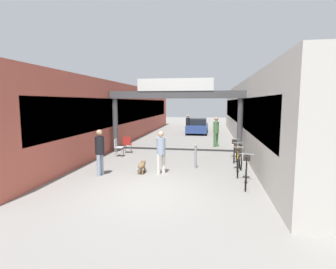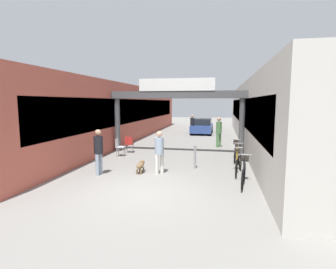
# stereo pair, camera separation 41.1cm
# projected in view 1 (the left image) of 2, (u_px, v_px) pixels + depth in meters

# --- Properties ---
(ground_plane) EXTENTS (80.00, 80.00, 0.00)m
(ground_plane) POSITION_uv_depth(u_px,v_px,m) (147.00, 192.00, 8.00)
(ground_plane) COLOR gray
(storefront_left) EXTENTS (3.00, 26.00, 3.91)m
(storefront_left) POSITION_uv_depth(u_px,v_px,m) (116.00, 113.00, 19.36)
(storefront_left) COLOR #B25142
(storefront_left) RESTS_ON ground_plane
(storefront_right) EXTENTS (3.00, 26.00, 3.91)m
(storefront_right) POSITION_uv_depth(u_px,v_px,m) (259.00, 114.00, 17.70)
(storefront_right) COLOR beige
(storefront_right) RESTS_ON ground_plane
(arcade_sign_gateway) EXTENTS (7.40, 0.47, 3.96)m
(arcade_sign_gateway) POSITION_uv_depth(u_px,v_px,m) (175.00, 101.00, 13.76)
(arcade_sign_gateway) COLOR #4C4C4F
(arcade_sign_gateway) RESTS_ON ground_plane
(pedestrian_with_dog) EXTENTS (0.48, 0.48, 1.65)m
(pedestrian_with_dog) POSITION_uv_depth(u_px,v_px,m) (161.00, 150.00, 9.98)
(pedestrian_with_dog) COLOR silver
(pedestrian_with_dog) RESTS_ON ground_plane
(pedestrian_companion) EXTENTS (0.36, 0.39, 1.73)m
(pedestrian_companion) POSITION_uv_depth(u_px,v_px,m) (100.00, 149.00, 9.75)
(pedestrian_companion) COLOR #8C9EB2
(pedestrian_companion) RESTS_ON ground_plane
(pedestrian_carrying_crate) EXTENTS (0.48, 0.48, 1.83)m
(pedestrian_carrying_crate) POSITION_uv_depth(u_px,v_px,m) (216.00, 130.00, 16.03)
(pedestrian_carrying_crate) COLOR #4C7F47
(pedestrian_carrying_crate) RESTS_ON ground_plane
(pedestrian_elderly_walking) EXTENTS (0.47, 0.47, 1.69)m
(pedestrian_elderly_walking) POSITION_uv_depth(u_px,v_px,m) (188.00, 123.00, 22.10)
(pedestrian_elderly_walking) COLOR #99332D
(pedestrian_elderly_walking) RESTS_ON ground_plane
(dog_on_leash) EXTENTS (0.25, 0.64, 0.47)m
(dog_on_leash) POSITION_uv_depth(u_px,v_px,m) (142.00, 166.00, 10.15)
(dog_on_leash) COLOR brown
(dog_on_leash) RESTS_ON ground_plane
(bicycle_black_nearest) EXTENTS (0.46, 1.68, 0.98)m
(bicycle_black_nearest) POSITION_uv_depth(u_px,v_px,m) (246.00, 171.00, 8.77)
(bicycle_black_nearest) COLOR black
(bicycle_black_nearest) RESTS_ON ground_plane
(bicycle_orange_second) EXTENTS (0.46, 1.69, 0.98)m
(bicycle_orange_second) POSITION_uv_depth(u_px,v_px,m) (238.00, 162.00, 10.18)
(bicycle_orange_second) COLOR black
(bicycle_orange_second) RESTS_ON ground_plane
(bicycle_silver_third) EXTENTS (0.46, 1.69, 0.98)m
(bicycle_silver_third) POSITION_uv_depth(u_px,v_px,m) (239.00, 156.00, 11.30)
(bicycle_silver_third) COLOR black
(bicycle_silver_third) RESTS_ON ground_plane
(bicycle_red_farthest) EXTENTS (0.46, 1.69, 0.98)m
(bicycle_red_farthest) POSITION_uv_depth(u_px,v_px,m) (234.00, 151.00, 12.48)
(bicycle_red_farthest) COLOR black
(bicycle_red_farthest) RESTS_ON ground_plane
(bollard_post_metal) EXTENTS (0.10, 0.10, 1.00)m
(bollard_post_metal) POSITION_uv_depth(u_px,v_px,m) (196.00, 156.00, 10.88)
(bollard_post_metal) COLOR gray
(bollard_post_metal) RESTS_ON ground_plane
(cafe_chair_aluminium_nearer) EXTENTS (0.44, 0.44, 0.89)m
(cafe_chair_aluminium_nearer) POSITION_uv_depth(u_px,v_px,m) (118.00, 146.00, 13.24)
(cafe_chair_aluminium_nearer) COLOR gray
(cafe_chair_aluminium_nearer) RESTS_ON ground_plane
(cafe_chair_red_farther) EXTENTS (0.44, 0.44, 0.89)m
(cafe_chair_red_farther) POSITION_uv_depth(u_px,v_px,m) (127.00, 143.00, 14.10)
(cafe_chair_red_farther) COLOR gray
(cafe_chair_red_farther) RESTS_ON ground_plane
(parked_car_blue) EXTENTS (1.81, 4.01, 1.33)m
(parked_car_blue) POSITION_uv_depth(u_px,v_px,m) (197.00, 126.00, 23.16)
(parked_car_blue) COLOR #2D478C
(parked_car_blue) RESTS_ON ground_plane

